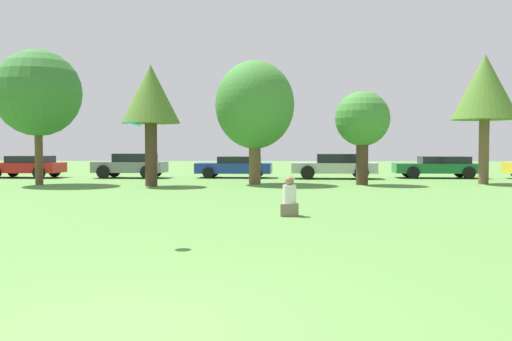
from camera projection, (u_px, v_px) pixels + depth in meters
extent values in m
plane|color=#54843D|center=(123.00, 328.00, 5.22)|extent=(120.00, 120.00, 0.00)
cylinder|color=#19B2D8|center=(133.00, 124.00, 9.66)|extent=(0.30, 0.30, 0.12)
cube|color=#726651|center=(289.00, 210.00, 13.62)|extent=(0.44, 0.36, 0.31)
cylinder|color=silver|center=(289.00, 194.00, 13.61)|extent=(0.33, 0.33, 0.45)
sphere|color=#8C6647|center=(289.00, 181.00, 13.59)|extent=(0.22, 0.22, 0.22)
cylinder|color=brown|center=(39.00, 151.00, 24.78)|extent=(0.34, 0.34, 3.01)
sphere|color=#33702D|center=(38.00, 93.00, 24.67)|extent=(3.81, 3.81, 3.81)
cylinder|color=#473323|center=(151.00, 155.00, 23.84)|extent=(0.51, 0.51, 2.68)
cone|color=#4C7528|center=(151.00, 94.00, 23.73)|extent=(2.49, 2.49, 2.49)
cylinder|color=brown|center=(255.00, 155.00, 25.16)|extent=(0.53, 0.53, 2.59)
ellipsoid|color=#3D7F33|center=(255.00, 105.00, 25.06)|extent=(3.54, 3.54, 3.94)
cylinder|color=#473323|center=(362.00, 159.00, 24.74)|extent=(0.53, 0.53, 2.26)
sphere|color=#3D7F33|center=(362.00, 119.00, 24.66)|extent=(2.42, 2.42, 2.42)
cylinder|color=brown|center=(484.00, 152.00, 25.24)|extent=(0.45, 0.45, 2.91)
cone|color=#4C7528|center=(485.00, 87.00, 25.11)|extent=(2.93, 2.93, 2.93)
cube|color=red|center=(26.00, 168.00, 30.40)|extent=(3.98, 2.02, 0.54)
cube|color=black|center=(31.00, 159.00, 30.36)|extent=(2.22, 1.71, 0.37)
cylinder|color=black|center=(13.00, 171.00, 31.44)|extent=(0.67, 0.21, 0.66)
cylinder|color=black|center=(39.00, 172.00, 29.39)|extent=(0.67, 0.21, 0.66)
cylinder|color=black|center=(55.00, 171.00, 31.22)|extent=(0.67, 0.21, 0.66)
cube|color=slate|center=(130.00, 167.00, 30.19)|extent=(3.88, 1.86, 0.57)
cube|color=black|center=(135.00, 158.00, 30.15)|extent=(2.16, 1.58, 0.44)
cylinder|color=black|center=(103.00, 172.00, 29.47)|extent=(0.72, 0.20, 0.71)
cylinder|color=black|center=(114.00, 171.00, 31.15)|extent=(0.72, 0.20, 0.71)
cylinder|color=black|center=(147.00, 172.00, 29.26)|extent=(0.72, 0.20, 0.71)
cylinder|color=black|center=(156.00, 171.00, 30.93)|extent=(0.72, 0.20, 0.71)
cube|color=#1E389E|center=(234.00, 168.00, 30.34)|extent=(4.15, 1.85, 0.55)
cube|color=black|center=(239.00, 160.00, 30.29)|extent=(2.31, 1.56, 0.36)
cylinder|color=black|center=(208.00, 173.00, 29.64)|extent=(0.61, 0.24, 0.60)
cylinder|color=black|center=(213.00, 171.00, 31.29)|extent=(0.61, 0.24, 0.60)
cylinder|color=black|center=(256.00, 173.00, 29.41)|extent=(0.61, 0.24, 0.60)
cylinder|color=black|center=(258.00, 172.00, 31.06)|extent=(0.61, 0.24, 0.60)
cube|color=#B2B2B7|center=(334.00, 168.00, 29.48)|extent=(4.50, 2.02, 0.53)
cube|color=black|center=(340.00, 158.00, 29.43)|extent=(2.50, 1.70, 0.47)
cylinder|color=black|center=(308.00, 173.00, 28.71)|extent=(0.72, 0.20, 0.72)
cylinder|color=black|center=(308.00, 171.00, 30.51)|extent=(0.72, 0.20, 0.72)
cylinder|color=black|center=(362.00, 173.00, 28.46)|extent=(0.72, 0.20, 0.72)
cylinder|color=black|center=(358.00, 171.00, 30.26)|extent=(0.72, 0.20, 0.72)
cube|color=#196633|center=(437.00, 168.00, 30.07)|extent=(4.66, 1.99, 0.52)
cube|color=black|center=(444.00, 160.00, 30.02)|extent=(2.59, 1.68, 0.37)
cylinder|color=black|center=(413.00, 173.00, 29.33)|extent=(0.66, 0.20, 0.65)
cylinder|color=black|center=(407.00, 171.00, 31.09)|extent=(0.66, 0.20, 0.65)
cylinder|color=black|center=(469.00, 173.00, 29.07)|extent=(0.66, 0.20, 0.65)
cylinder|color=black|center=(460.00, 171.00, 30.83)|extent=(0.66, 0.20, 0.65)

